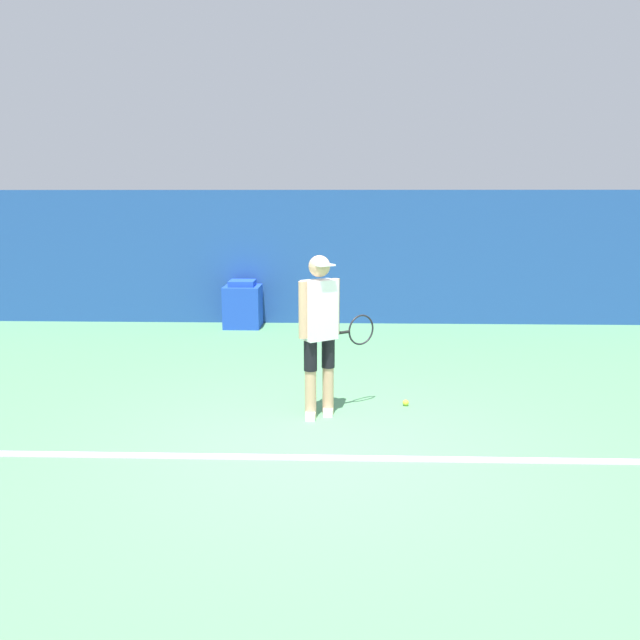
% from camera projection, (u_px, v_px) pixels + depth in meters
% --- Properties ---
extents(ground_plane, '(24.00, 24.00, 0.00)m').
position_uv_depth(ground_plane, '(319.00, 449.00, 5.72)').
color(ground_plane, '#518C5B').
extents(back_wall, '(24.00, 0.10, 2.40)m').
position_uv_depth(back_wall, '(330.00, 258.00, 11.28)').
color(back_wall, '#234C99').
rests_on(back_wall, ground_plane).
extents(court_baseline, '(21.60, 0.10, 0.01)m').
position_uv_depth(court_baseline, '(318.00, 458.00, 5.51)').
color(court_baseline, white).
rests_on(court_baseline, ground_plane).
extents(tennis_player, '(0.79, 0.60, 1.70)m').
position_uv_depth(tennis_player, '(320.00, 328.00, 6.41)').
color(tennis_player, tan).
rests_on(tennis_player, ground_plane).
extents(tennis_ball, '(0.07, 0.07, 0.07)m').
position_uv_depth(tennis_ball, '(406.00, 403.00, 6.90)').
color(tennis_ball, '#D1E533').
rests_on(tennis_ball, ground_plane).
extents(covered_chair, '(0.64, 0.64, 0.84)m').
position_uv_depth(covered_chair, '(243.00, 305.00, 11.07)').
color(covered_chair, blue).
rests_on(covered_chair, ground_plane).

